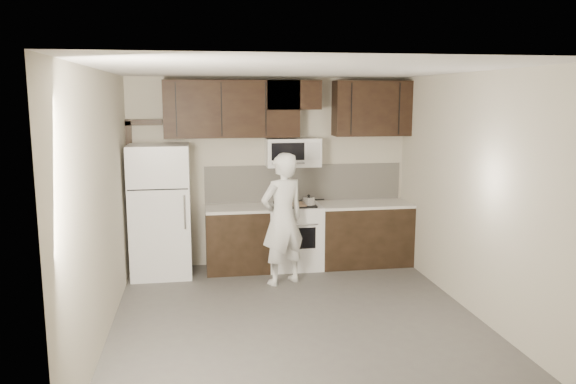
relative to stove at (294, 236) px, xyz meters
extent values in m
plane|color=#524F4D|center=(-0.30, -1.94, -0.46)|extent=(4.50, 4.50, 0.00)
plane|color=beige|center=(-0.30, 0.31, 0.89)|extent=(4.00, 0.00, 4.00)
plane|color=white|center=(-0.30, -1.94, 2.24)|extent=(4.50, 4.50, 0.00)
cube|color=black|center=(-0.81, 0.00, -0.03)|extent=(0.87, 0.62, 0.87)
cube|color=black|center=(1.04, 0.00, -0.03)|extent=(1.32, 0.62, 0.87)
cube|color=silver|center=(-0.81, 0.00, 0.43)|extent=(0.87, 0.64, 0.04)
cube|color=silver|center=(1.04, 0.00, 0.43)|extent=(1.32, 0.64, 0.04)
cube|color=white|center=(0.00, 0.00, -0.02)|extent=(0.76, 0.62, 0.89)
cube|color=white|center=(0.00, 0.00, 0.44)|extent=(0.76, 0.62, 0.02)
cube|color=black|center=(0.00, -0.30, 0.04)|extent=(0.50, 0.01, 0.30)
cylinder|color=silver|center=(0.00, -0.34, 0.24)|extent=(0.55, 0.02, 0.02)
cylinder|color=black|center=(-0.18, -0.15, 0.46)|extent=(0.20, 0.20, 0.03)
cylinder|color=black|center=(0.18, -0.15, 0.46)|extent=(0.20, 0.20, 0.03)
cylinder|color=black|center=(-0.18, 0.15, 0.46)|extent=(0.20, 0.20, 0.03)
cylinder|color=black|center=(0.18, 0.15, 0.46)|extent=(0.20, 0.20, 0.03)
cube|color=beige|center=(0.20, 0.30, 0.72)|extent=(2.90, 0.02, 0.54)
cube|color=black|center=(-0.85, 0.14, 1.80)|extent=(1.85, 0.35, 0.78)
cube|color=black|center=(1.15, 0.14, 1.80)|extent=(1.10, 0.35, 0.78)
cube|color=black|center=(0.00, 0.14, 1.99)|extent=(0.76, 0.35, 0.40)
cube|color=white|center=(0.00, 0.12, 1.19)|extent=(0.76, 0.38, 0.40)
cube|color=black|center=(-0.10, -0.07, 1.22)|extent=(0.46, 0.01, 0.24)
cube|color=silver|center=(0.26, -0.07, 1.22)|extent=(0.18, 0.01, 0.24)
cylinder|color=silver|center=(-0.10, -0.10, 1.06)|extent=(0.46, 0.02, 0.02)
cube|color=white|center=(-1.85, -0.05, 0.44)|extent=(0.80, 0.72, 1.80)
cube|color=black|center=(-1.85, -0.41, 0.79)|extent=(0.77, 0.01, 0.02)
cylinder|color=silver|center=(-1.52, -0.44, 0.49)|extent=(0.03, 0.03, 0.45)
cube|color=black|center=(-2.26, 0.27, 0.59)|extent=(0.08, 0.08, 2.10)
cube|color=black|center=(-2.05, 0.27, 1.62)|extent=(0.50, 0.08, 0.08)
cylinder|color=silver|center=(0.18, -0.15, 0.52)|extent=(0.18, 0.18, 0.14)
sphere|color=black|center=(0.18, -0.15, 0.61)|extent=(0.04, 0.04, 0.04)
cylinder|color=black|center=(0.32, -0.13, 0.54)|extent=(0.17, 0.04, 0.02)
cube|color=black|center=(0.07, -0.11, 0.46)|extent=(0.43, 0.33, 0.02)
cylinder|color=#D5B58F|center=(0.07, -0.11, 0.48)|extent=(0.29, 0.29, 0.02)
imported|color=white|center=(-0.27, -0.67, 0.40)|extent=(0.74, 0.64, 1.73)
camera|label=1|loc=(-1.34, -7.69, 1.97)|focal=35.00mm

